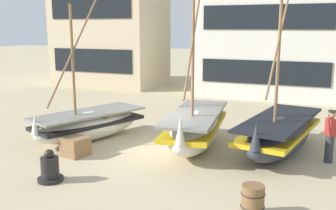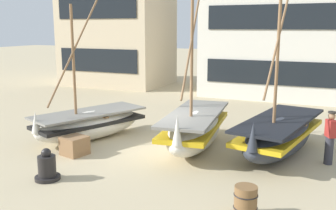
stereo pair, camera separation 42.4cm
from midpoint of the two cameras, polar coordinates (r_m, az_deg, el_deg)
name	(u,v)px [view 2 (the right image)]	position (r m, az deg, el deg)	size (l,w,h in m)	color
ground_plane	(157,149)	(13.59, -0.80, -6.57)	(120.00, 120.00, 0.00)	tan
fishing_boat_near_left	(195,128)	(13.58, 4.87, -3.47)	(2.11, 4.84, 5.68)	silver
fishing_boat_centre_large	(89,124)	(14.93, -10.84, -2.74)	(3.17, 4.65, 5.23)	silver
fishing_boat_far_right	(279,135)	(13.45, 16.97, -4.23)	(2.55, 5.08, 6.10)	#2D333D
fisherman_by_hull	(330,138)	(13.03, 23.72, -4.55)	(0.36, 0.42, 1.68)	#33333D
capstan_winch	(47,168)	(11.36, -16.45, -8.88)	(0.71, 0.71, 0.92)	black
wooden_barrel	(246,201)	(9.19, 12.76, -13.69)	(0.56, 0.56, 0.70)	brown
cargo_crate	(75,146)	(13.29, -12.77, -5.89)	(0.74, 0.74, 0.62)	olive
harbor_building_main	(277,43)	(25.19, 16.36, 8.79)	(8.86, 5.94, 6.43)	silver
harbor_building_annex	(117,9)	(29.09, -7.12, 13.99)	(7.52, 5.61, 11.01)	beige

